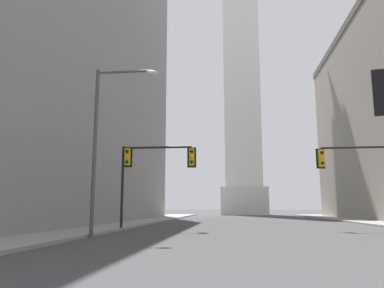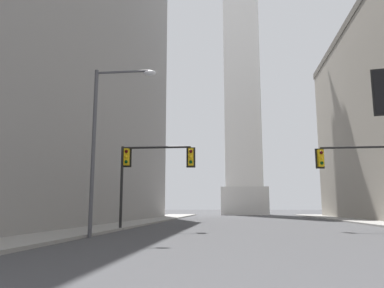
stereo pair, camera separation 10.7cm
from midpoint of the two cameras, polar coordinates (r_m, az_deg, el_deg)
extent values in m
cube|color=gray|center=(28.17, -13.80, -12.12)|extent=(5.00, 86.20, 0.15)
cube|color=silver|center=(72.45, 7.90, -8.62)|extent=(8.60, 8.60, 5.09)
cube|color=white|center=(78.57, 7.40, 13.30)|extent=(6.88, 6.88, 53.59)
cylinder|color=black|center=(26.42, 23.91, -0.48)|extent=(4.71, 0.14, 0.14)
cube|color=#E5B20F|center=(25.72, 19.00, -2.06)|extent=(0.37, 0.37, 1.10)
cube|color=black|center=(25.89, 18.88, -2.11)|extent=(0.58, 0.09, 1.32)
sphere|color=#410907|center=(25.58, 19.09, -1.25)|extent=(0.22, 0.22, 0.22)
sphere|color=yellow|center=(25.54, 19.13, -2.00)|extent=(0.22, 0.22, 0.22)
sphere|color=#073410|center=(25.50, 19.17, -2.76)|extent=(0.22, 0.22, 0.22)
cylinder|color=black|center=(24.85, -10.70, -6.54)|extent=(0.18, 0.18, 5.40)
cylinder|color=#262626|center=(24.86, -10.89, -12.65)|extent=(0.40, 0.40, 0.10)
cube|color=#E5B20F|center=(24.95, -9.92, -1.96)|extent=(0.37, 0.37, 1.10)
cube|color=black|center=(25.12, -9.84, -2.01)|extent=(0.58, 0.09, 1.32)
sphere|color=#410907|center=(24.81, -9.98, -1.12)|extent=(0.22, 0.22, 0.22)
sphere|color=yellow|center=(24.76, -10.00, -1.90)|extent=(0.22, 0.22, 0.22)
sphere|color=#073410|center=(24.72, -10.02, -2.68)|extent=(0.22, 0.22, 0.22)
cylinder|color=black|center=(24.55, -5.44, -0.52)|extent=(4.54, 0.14, 0.14)
sphere|color=black|center=(25.11, -10.51, -0.61)|extent=(0.18, 0.18, 0.18)
cube|color=#E5B20F|center=(24.09, -0.17, -2.00)|extent=(0.37, 0.37, 1.10)
cube|color=black|center=(24.27, -0.16, -2.06)|extent=(0.58, 0.09, 1.32)
sphere|color=#410907|center=(23.95, -0.18, -1.13)|extent=(0.22, 0.22, 0.22)
sphere|color=yellow|center=(23.90, -0.18, -1.94)|extent=(0.22, 0.22, 0.22)
sphere|color=#073410|center=(23.86, -0.18, -2.75)|extent=(0.22, 0.22, 0.22)
cylinder|color=#4C4C51|center=(19.32, -14.77, -1.00)|extent=(0.20, 0.20, 8.46)
cylinder|color=#4C4C51|center=(19.88, -10.41, 10.76)|extent=(2.81, 0.12, 0.12)
sphere|color=#4C4C51|center=(20.32, -14.27, 10.45)|extent=(0.20, 0.20, 0.20)
ellipsoid|color=silver|center=(19.49, -6.39, 10.70)|extent=(0.64, 0.36, 0.26)
camera|label=1|loc=(0.05, -90.06, 0.01)|focal=35.00mm
camera|label=2|loc=(0.05, 89.94, -0.01)|focal=35.00mm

